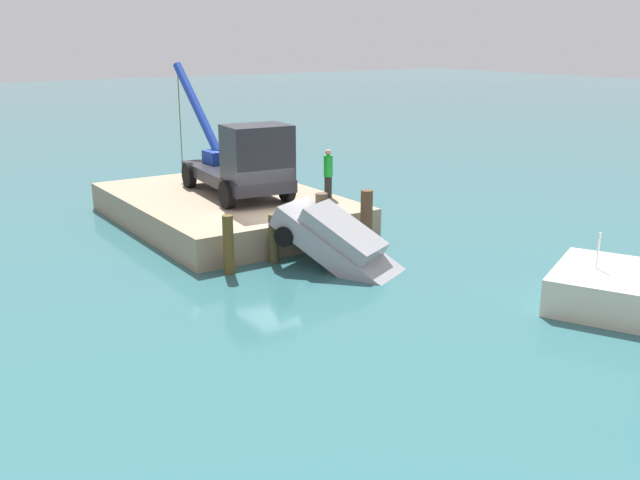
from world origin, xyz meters
TOP-DOWN VIEW (x-y plane):
  - ground at (0.00, 0.00)m, footprint 200.00×200.00m
  - dock at (-4.01, 0.00)m, footprint 10.37×7.14m
  - crane_truck at (-3.17, 0.38)m, footprint 8.86×3.11m
  - dock_worker at (-1.47, 3.10)m, footprint 0.34×0.34m
  - salvaged_car at (3.16, 0.44)m, footprint 4.61×3.50m
  - piling_near at (1.66, -2.73)m, footprint 0.33×0.33m
  - piling_mid at (1.46, -1.03)m, footprint 0.31×0.31m
  - piling_far at (1.66, 0.68)m, footprint 0.40×0.40m
  - piling_end at (1.80, 2.42)m, footprint 0.41×0.41m

SIDE VIEW (x-z plane):
  - ground at x=0.00m, z-range 0.00..0.00m
  - dock at x=-4.01m, z-range 0.00..1.09m
  - salvaged_car at x=3.16m, z-range -0.72..2.13m
  - piling_mid at x=1.46m, z-range 0.00..1.59m
  - piling_near at x=1.66m, z-range 0.00..1.83m
  - piling_end at x=1.80m, z-range 0.00..2.01m
  - piling_far at x=1.66m, z-range 0.00..2.09m
  - dock_worker at x=-1.47m, z-range 1.11..2.94m
  - crane_truck at x=-3.17m, z-range 0.04..4.86m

